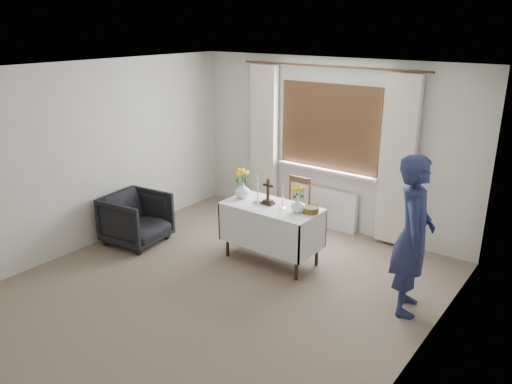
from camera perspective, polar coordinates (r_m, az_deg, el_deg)
ground at (r=5.94m, az=-4.31°, el=-11.10°), size 5.00×5.00×0.00m
altar_table at (r=6.43m, az=1.77°, el=-4.77°), size 1.24×0.64×0.76m
wooden_chair at (r=7.24m, az=4.27°, el=-1.70°), size 0.39×0.39×0.84m
armchair at (r=7.16m, az=-13.50°, el=-3.01°), size 0.87×0.85×0.71m
person at (r=5.43m, az=17.50°, el=-4.78°), size 0.60×0.73×1.73m
radiator at (r=7.61m, az=7.68°, el=-1.74°), size 1.10×0.10×0.60m
wooden_cross at (r=6.29m, az=1.38°, el=0.04°), size 0.16×0.11×0.34m
candlestick_left at (r=6.32m, az=0.17°, el=0.34°), size 0.14×0.14×0.38m
candlestick_right at (r=6.15m, az=3.06°, el=-0.56°), size 0.09×0.09×0.31m
flower_vase_left at (r=6.54m, az=-1.55°, el=0.22°), size 0.24×0.24×0.21m
flower_vase_right at (r=6.08m, az=4.80°, el=-1.47°), size 0.21×0.21×0.18m
wicker_basket at (r=6.09m, az=6.28°, el=-2.02°), size 0.22×0.22×0.07m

